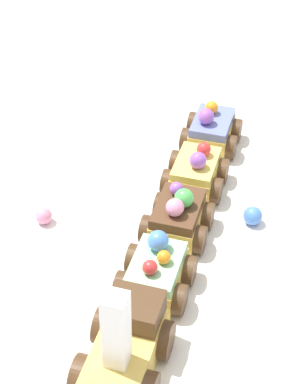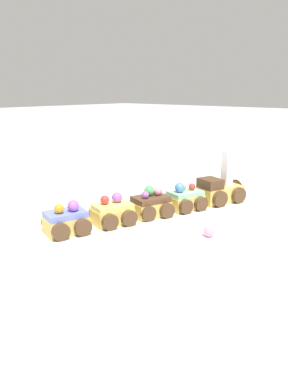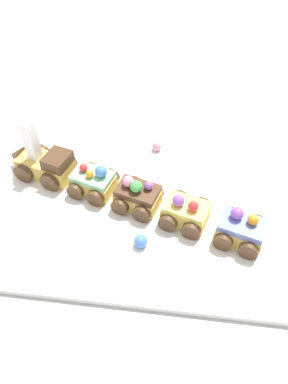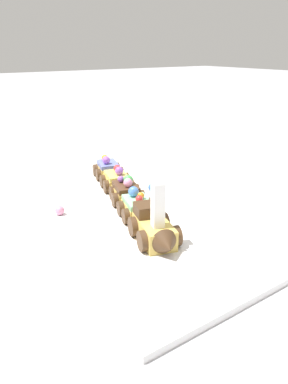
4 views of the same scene
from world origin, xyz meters
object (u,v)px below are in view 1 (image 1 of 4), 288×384
cake_car_mint (156,274)px  gumball_pink (44,216)px  cake_car_lemon (196,173)px  cake_car_chocolate (178,218)px  gumball_blue (253,216)px  cake_train_locomotive (121,358)px  cake_car_blueberry (211,131)px

cake_car_mint → gumball_pink: size_ratio=4.55×
cake_car_lemon → gumball_pink: bearing=-52.9°
cake_car_chocolate → cake_car_lemon: (-0.09, 0.03, -0.00)m
cake_car_lemon → gumball_blue: size_ratio=4.08×
cake_train_locomotive → gumball_pink: cake_train_locomotive is taller
cake_car_mint → gumball_pink: (-0.11, -0.13, -0.01)m
cake_car_mint → cake_car_blueberry: (-0.26, 0.08, -0.00)m
cake_car_mint → cake_car_chocolate: same height
cake_car_mint → cake_car_lemon: cake_car_mint is taller
gumball_blue → cake_car_blueberry: bearing=-167.9°
cake_car_chocolate → cake_car_blueberry: cake_car_chocolate is taller
cake_train_locomotive → gumball_blue: cake_train_locomotive is taller
cake_car_chocolate → cake_car_blueberry: (-0.18, 0.05, -0.00)m
cake_car_chocolate → cake_car_blueberry: size_ratio=1.00×
cake_train_locomotive → gumball_pink: 0.23m
cake_train_locomotive → gumball_blue: size_ratio=6.37×
gumball_pink → cake_car_lemon: bearing=110.2°
cake_train_locomotive → cake_car_mint: bearing=-180.0°
cake_car_chocolate → gumball_blue: 0.09m
cake_car_chocolate → gumball_blue: bearing=117.7°
cake_car_mint → gumball_blue: bearing=148.7°
cake_car_lemon → cake_car_mint: bearing=-0.1°
cake_car_lemon → gumball_blue: cake_car_lemon is taller
cake_car_lemon → cake_car_chocolate: bearing=-0.1°
cake_car_mint → cake_car_lemon: bearing=179.9°
cake_train_locomotive → cake_car_mint: (-0.11, 0.03, -0.01)m
gumball_blue → cake_train_locomotive: bearing=-34.9°
gumball_pink → cake_car_chocolate: bearing=82.9°
cake_car_mint → cake_train_locomotive: bearing=0.0°
cake_car_blueberry → cake_car_chocolate: bearing=0.2°
cake_car_lemon → cake_car_blueberry: 0.10m
cake_car_lemon → gumball_pink: cake_car_lemon is taller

